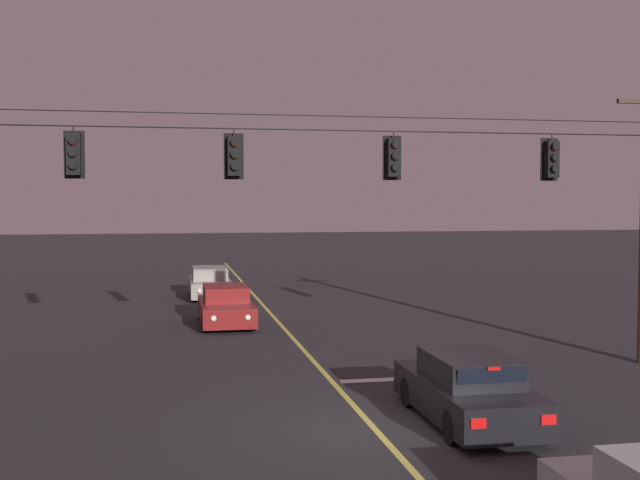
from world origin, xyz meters
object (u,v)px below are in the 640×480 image
at_px(car_oncoming_lead, 226,307).
at_px(car_oncoming_trailing, 210,284).
at_px(traffic_light_left_inner, 234,156).
at_px(car_waiting_near_lane, 468,390).
at_px(traffic_light_right_inner, 552,159).
at_px(traffic_light_leftmost, 73,154).
at_px(traffic_light_centre, 394,157).

relative_size(car_oncoming_lead, car_oncoming_trailing, 1.00).
bearing_deg(traffic_light_left_inner, car_waiting_near_lane, -46.69).
relative_size(traffic_light_right_inner, car_waiting_near_lane, 0.28).
height_order(traffic_light_left_inner, car_waiting_near_lane, traffic_light_left_inner).
relative_size(traffic_light_leftmost, traffic_light_centre, 1.00).
bearing_deg(traffic_light_leftmost, car_waiting_near_lane, -29.46).
height_order(traffic_light_left_inner, traffic_light_right_inner, same).
height_order(car_waiting_near_lane, car_oncoming_lead, same).
bearing_deg(car_oncoming_trailing, car_waiting_near_lane, -79.27).
bearing_deg(car_oncoming_lead, traffic_light_right_inner, -47.89).
relative_size(car_waiting_near_lane, car_oncoming_lead, 0.98).
relative_size(traffic_light_left_inner, traffic_light_right_inner, 1.00).
bearing_deg(traffic_light_right_inner, traffic_light_leftmost, 180.00).
bearing_deg(traffic_light_right_inner, traffic_light_left_inner, 180.00).
height_order(traffic_light_right_inner, car_oncoming_lead, traffic_light_right_inner).
distance_m(traffic_light_left_inner, car_oncoming_trailing, 17.31).
bearing_deg(car_oncoming_lead, traffic_light_centre, -67.58).
distance_m(traffic_light_centre, car_oncoming_trailing, 17.71).
bearing_deg(traffic_light_leftmost, traffic_light_right_inner, 0.00).
height_order(traffic_light_left_inner, traffic_light_centre, same).
height_order(traffic_light_centre, traffic_light_right_inner, same).
xyz_separation_m(car_oncoming_lead, car_oncoming_trailing, (-0.15, 7.89, 0.00)).
xyz_separation_m(car_waiting_near_lane, car_oncoming_trailing, (-4.01, 21.13, -0.00)).
bearing_deg(car_waiting_near_lane, car_oncoming_lead, 106.22).
relative_size(traffic_light_centre, car_oncoming_trailing, 0.28).
bearing_deg(traffic_light_centre, car_oncoming_trailing, 102.73).
xyz_separation_m(traffic_light_leftmost, car_waiting_near_lane, (7.99, -4.51, -4.85)).
height_order(traffic_light_left_inner, car_oncoming_trailing, traffic_light_left_inner).
xyz_separation_m(traffic_light_right_inner, car_oncoming_trailing, (-8.04, 16.62, -4.85)).
bearing_deg(car_oncoming_trailing, traffic_light_left_inner, -90.85).
height_order(traffic_light_centre, car_waiting_near_lane, traffic_light_centre).
xyz_separation_m(traffic_light_left_inner, car_oncoming_trailing, (0.25, 16.62, -4.85)).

